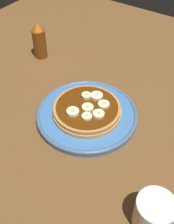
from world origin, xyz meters
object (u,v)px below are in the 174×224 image
at_px(banana_slice_6, 104,105).
at_px(coffee_mug, 155,214).
at_px(banana_slice_2, 98,97).
at_px(banana_slice_3, 86,96).
at_px(plate, 87,114).
at_px(banana_slice_5, 87,116).
at_px(pancake_stack, 87,109).
at_px(banana_slice_0, 88,108).
at_px(banana_slice_1, 73,112).
at_px(syrup_bottle, 39,42).
at_px(banana_slice_4, 99,114).

bearing_deg(banana_slice_6, coffee_mug, -40.01).
relative_size(banana_slice_2, banana_slice_3, 1.28).
height_order(plate, banana_slice_6, banana_slice_6).
distance_m(banana_slice_2, banana_slice_5, 0.08).
xyz_separation_m(pancake_stack, banana_slice_0, (0.01, -0.01, 0.01)).
relative_size(banana_slice_0, banana_slice_1, 0.95).
bearing_deg(banana_slice_5, banana_slice_1, -168.72).
relative_size(banana_slice_2, banana_slice_6, 1.09).
height_order(pancake_stack, syrup_bottle, syrup_bottle).
xyz_separation_m(banana_slice_0, banana_slice_6, (0.03, 0.03, -0.00)).
relative_size(banana_slice_4, banana_slice_5, 1.14).
xyz_separation_m(banana_slice_0, banana_slice_2, (-0.00, 0.05, 0.00)).
bearing_deg(banana_slice_2, plate, -95.98).
bearing_deg(banana_slice_6, syrup_bottle, 159.14).
height_order(pancake_stack, banana_slice_0, banana_slice_0).
distance_m(banana_slice_3, syrup_bottle, 0.30).
xyz_separation_m(plate, pancake_stack, (-0.00, 0.00, 0.02)).
height_order(coffee_mug, syrup_bottle, syrup_bottle).
relative_size(banana_slice_0, banana_slice_3, 1.17).
bearing_deg(syrup_bottle, banana_slice_3, -24.36).
xyz_separation_m(pancake_stack, banana_slice_2, (0.01, 0.04, 0.01)).
xyz_separation_m(banana_slice_0, banana_slice_4, (0.04, -0.00, 0.00)).
distance_m(banana_slice_1, banana_slice_6, 0.09).
relative_size(coffee_mug, syrup_bottle, 0.84).
bearing_deg(banana_slice_6, banana_slice_0, -129.67).
height_order(banana_slice_2, banana_slice_6, same).
height_order(banana_slice_2, syrup_bottle, syrup_bottle).
relative_size(plate, banana_slice_2, 8.08).
height_order(banana_slice_1, banana_slice_4, banana_slice_1).
distance_m(banana_slice_1, banana_slice_4, 0.07).
relative_size(banana_slice_0, coffee_mug, 0.30).
bearing_deg(banana_slice_0, banana_slice_3, 128.51).
bearing_deg(syrup_bottle, banana_slice_4, -25.82).
xyz_separation_m(banana_slice_3, coffee_mug, (0.29, -0.20, -0.00)).
bearing_deg(pancake_stack, syrup_bottle, 152.85).
xyz_separation_m(pancake_stack, banana_slice_5, (0.02, -0.03, 0.01)).
bearing_deg(banana_slice_4, banana_slice_3, 148.34).
xyz_separation_m(banana_slice_1, coffee_mug, (0.29, -0.13, -0.00)).
bearing_deg(banana_slice_1, banana_slice_4, 27.61).
relative_size(banana_slice_3, banana_slice_4, 0.86).
relative_size(banana_slice_5, banana_slice_6, 0.87).
relative_size(banana_slice_2, banana_slice_4, 1.10).
relative_size(plate, banana_slice_3, 10.33).
bearing_deg(pancake_stack, plate, -75.63).
bearing_deg(banana_slice_2, pancake_stack, -97.17).
bearing_deg(banana_slice_4, banana_slice_0, 173.62).
bearing_deg(syrup_bottle, banana_slice_1, -34.73).
height_order(banana_slice_4, banana_slice_5, banana_slice_4).
bearing_deg(banana_slice_1, banana_slice_6, 53.65).
bearing_deg(banana_slice_2, banana_slice_5, -78.13).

